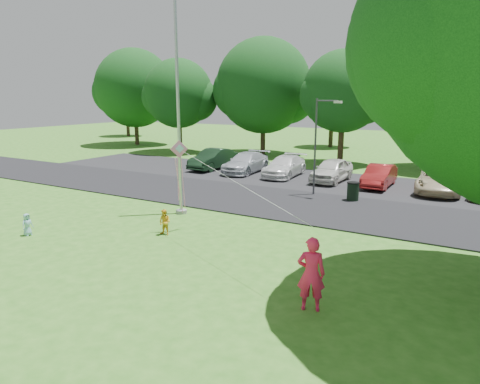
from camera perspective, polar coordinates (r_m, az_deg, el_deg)
The scene contains 13 objects.
ground at distance 14.00m, azimuth -8.93°, elevation -9.45°, with size 120.00×120.00×0.00m, color #316D1C.
park_road at distance 21.39m, azimuth 6.28°, elevation -1.52°, with size 60.00×6.00×0.06m, color black.
parking_strip at distance 27.34m, azimuth 11.78°, elevation 1.38°, with size 42.00×7.00×0.06m, color black.
flagpole at distance 19.12m, azimuth -8.19°, elevation 9.31°, with size 0.50×0.50×10.00m.
street_lamp at distance 22.93m, azimuth 10.48°, elevation 7.07°, with size 1.44×0.40×5.15m.
trash_can at distance 22.44m, azimuth 14.82°, elevation 0.04°, with size 0.63×0.63×1.00m.
tree_row at distance 34.92m, azimuth 19.38°, elevation 12.71°, with size 64.35×11.94×10.88m.
horizon_trees at distance 44.13m, azimuth 24.86°, elevation 10.26°, with size 77.46×7.20×7.02m.
parked_cars at distance 27.19m, azimuth 12.41°, elevation 2.82°, with size 19.57×5.06×1.46m.
woman at distance 10.86m, azimuth 9.46°, elevation -10.72°, with size 0.70×0.46×1.91m, color #FC2152.
child_yellow at distance 16.71m, azimuth -10.00°, elevation -4.00°, with size 0.49×0.38×1.00m, color yellow.
child_blue at distance 18.33m, azimuth -26.50°, elevation -3.90°, with size 0.42×0.28×0.87m, color #85BCCC.
kite at distance 16.47m, azimuth -7.85°, elevation 4.18°, with size 7.03×3.85×2.94m.
Camera 1 is at (8.24, -10.05, 5.22)m, focal length 32.00 mm.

